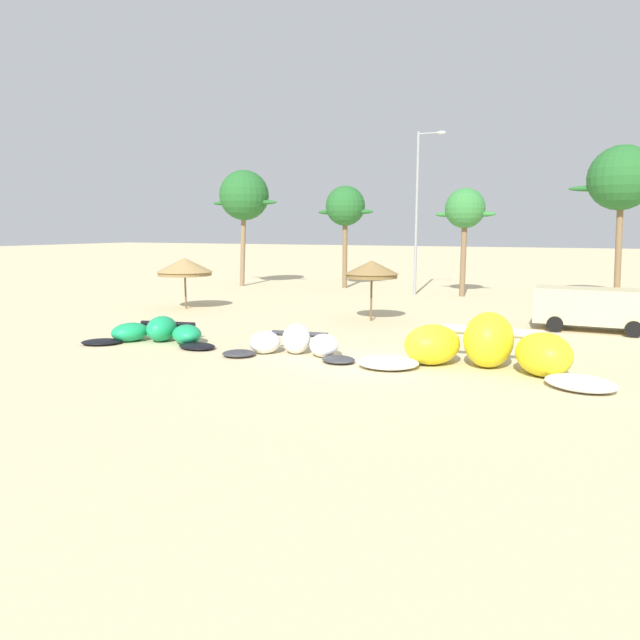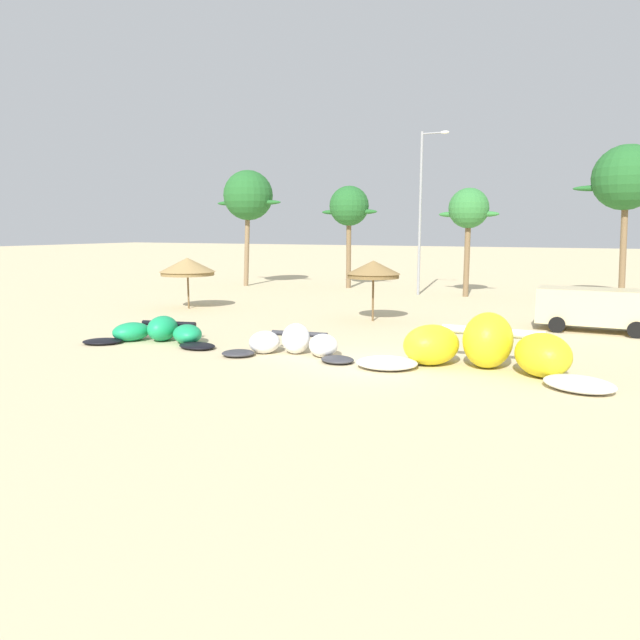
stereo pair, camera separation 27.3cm
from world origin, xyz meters
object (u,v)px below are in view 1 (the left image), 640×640
object	(u,v)px
parked_van	(592,306)
beach_umbrella_middle	(372,269)
palm_left	(345,207)
beach_umbrella_near_van	(185,267)
kite_far_left	(158,333)
kite_left_of_center	(486,349)
palm_leftmost	(244,196)
lamppost_west	(419,206)
kite_left	(294,343)
palm_left_of_gap	(465,210)
palm_center_left	(621,179)

from	to	relation	value
parked_van	beach_umbrella_middle	bearing A→B (deg)	-171.93
palm_left	parked_van	bearing A→B (deg)	-37.54
beach_umbrella_near_van	palm_left	distance (m)	15.35
kite_far_left	kite_left_of_center	distance (m)	12.34
beach_umbrella_middle	palm_leftmost	xyz separation A→B (m)	(-14.69, 12.37, 4.35)
kite_far_left	beach_umbrella_middle	distance (m)	10.52
parked_van	lamppost_west	size ratio (longest dim) A/B	0.46
palm_leftmost	parked_van	bearing A→B (deg)	-24.35
kite_left_of_center	palm_left	distance (m)	26.61
kite_left	kite_left_of_center	world-z (taller)	kite_left_of_center
kite_far_left	palm_left_of_gap	distance (m)	22.80
palm_leftmost	palm_left_of_gap	size ratio (longest dim) A/B	1.26
palm_left	palm_left_of_gap	size ratio (longest dim) A/B	1.08
kite_far_left	palm_center_left	world-z (taller)	palm_center_left
kite_far_left	palm_left	bearing A→B (deg)	93.68
kite_far_left	kite_left	distance (m)	5.87
kite_left	palm_center_left	size ratio (longest dim) A/B	0.54
kite_left_of_center	parked_van	bearing A→B (deg)	71.85
kite_far_left	beach_umbrella_middle	bearing A→B (deg)	56.33
palm_leftmost	lamppost_west	bearing A→B (deg)	-1.65
kite_left	lamppost_west	distance (m)	21.16
kite_far_left	palm_leftmost	world-z (taller)	palm_leftmost
parked_van	beach_umbrella_near_van	bearing A→B (deg)	-175.66
kite_left	palm_leftmost	bearing A→B (deg)	125.50
palm_leftmost	palm_center_left	bearing A→B (deg)	0.29
kite_left	kite_left_of_center	distance (m)	6.48
kite_left	beach_umbrella_middle	world-z (taller)	beach_umbrella_middle
kite_left_of_center	lamppost_west	bearing A→B (deg)	111.05
kite_left	lamppost_west	xyz separation A→B (m)	(-1.18, 20.41, 5.44)
kite_left_of_center	parked_van	size ratio (longest dim) A/B	1.64
palm_left	palm_center_left	bearing A→B (deg)	-5.67
palm_leftmost	palm_center_left	world-z (taller)	palm_center_left
parked_van	kite_far_left	bearing A→B (deg)	-147.05
kite_left	beach_umbrella_near_van	distance (m)	13.85
parked_van	palm_center_left	size ratio (longest dim) A/B	0.53
palm_left_of_gap	palm_center_left	size ratio (longest dim) A/B	0.76
kite_left_of_center	palm_center_left	distance (m)	21.79
kite_left_of_center	palm_center_left	size ratio (longest dim) A/B	0.87
palm_left_of_gap	kite_far_left	bearing A→B (deg)	-110.17
beach_umbrella_near_van	kite_far_left	bearing A→B (deg)	-58.77
beach_umbrella_near_van	palm_center_left	world-z (taller)	palm_center_left
kite_left	beach_umbrella_middle	distance (m)	8.69
kite_left	beach_umbrella_middle	size ratio (longest dim) A/B	1.69
kite_far_left	palm_left_of_gap	size ratio (longest dim) A/B	0.80
kite_left	palm_center_left	xyz separation A→B (m)	(10.65, 20.93, 6.83)
palm_leftmost	palm_center_left	xyz separation A→B (m)	(25.48, 0.13, 0.40)
palm_leftmost	palm_left	world-z (taller)	palm_leftmost
beach_umbrella_near_van	beach_umbrella_middle	size ratio (longest dim) A/B	1.05
beach_umbrella_middle	parked_van	xyz separation A→B (m)	(9.62, 1.36, -1.40)
kite_far_left	palm_left	world-z (taller)	palm_left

